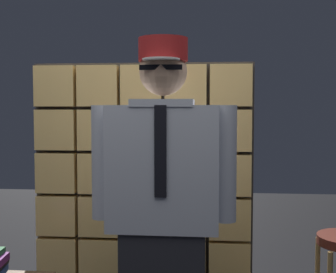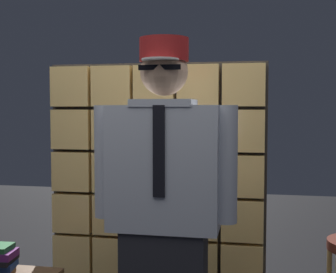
{
  "view_description": "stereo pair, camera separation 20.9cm",
  "coord_description": "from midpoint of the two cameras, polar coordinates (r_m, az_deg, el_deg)",
  "views": [
    {
      "loc": [
        0.44,
        -1.82,
        1.46
      ],
      "look_at": [
        0.25,
        0.32,
        1.33
      ],
      "focal_mm": 48.22,
      "sensor_mm": 36.0,
      "label": 1
    },
    {
      "loc": [
        0.65,
        -1.79,
        1.46
      ],
      "look_at": [
        0.25,
        0.32,
        1.33
      ],
      "focal_mm": 48.22,
      "sensor_mm": 36.0,
      "label": 2
    }
  ],
  "objects": [
    {
      "name": "glass_block_wall",
      "position": [
        3.09,
        -5.25,
        -7.41
      ],
      "size": [
        1.49,
        0.1,
        1.79
      ],
      "color": "#F2C672",
      "rests_on": "ground"
    },
    {
      "name": "standing_person",
      "position": [
        2.25,
        -3.3,
        -9.87
      ],
      "size": [
        0.71,
        0.3,
        1.8
      ],
      "rotation": [
        0.0,
        0.0,
        -0.01
      ],
      "color": "#28282D",
      "rests_on": "ground"
    }
  ]
}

